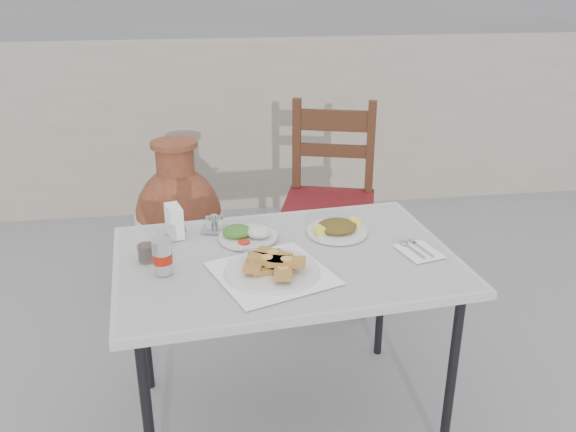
{
  "coord_description": "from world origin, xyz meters",
  "views": [
    {
      "loc": [
        -0.4,
        -1.82,
        1.7
      ],
      "look_at": [
        -0.1,
        0.16,
        0.86
      ],
      "focal_mm": 38.0,
      "sensor_mm": 36.0,
      "label": 1
    }
  ],
  "objects": [
    {
      "name": "napkin_holder",
      "position": [
        -0.51,
        0.34,
        0.79
      ],
      "size": [
        0.08,
        0.11,
        0.12
      ],
      "rotation": [
        0.0,
        0.0,
        0.26
      ],
      "color": "white",
      "rests_on": "cafe_table"
    },
    {
      "name": "back_wall",
      "position": [
        0.0,
        2.5,
        0.6
      ],
      "size": [
        6.0,
        0.25,
        1.2
      ],
      "primitive_type": "cube",
      "color": "gray",
      "rests_on": "ground"
    },
    {
      "name": "salad_rice_plate",
      "position": [
        -0.24,
        0.27,
        0.75
      ],
      "size": [
        0.22,
        0.22,
        0.06
      ],
      "color": "silver",
      "rests_on": "cafe_table"
    },
    {
      "name": "condiment_caddy",
      "position": [
        -0.36,
        0.36,
        0.75
      ],
      "size": [
        0.11,
        0.1,
        0.07
      ],
      "rotation": [
        0.0,
        0.0,
        -0.24
      ],
      "color": "#B1B1B8",
      "rests_on": "cafe_table"
    },
    {
      "name": "salad_chopped_plate",
      "position": [
        0.1,
        0.27,
        0.75
      ],
      "size": [
        0.24,
        0.24,
        0.05
      ],
      "color": "silver",
      "rests_on": "cafe_table"
    },
    {
      "name": "cafe_table",
      "position": [
        -0.12,
        0.11,
        0.68
      ],
      "size": [
        1.27,
        0.92,
        0.73
      ],
      "rotation": [
        0.0,
        0.0,
        0.09
      ],
      "color": "black",
      "rests_on": "ground"
    },
    {
      "name": "terracotta_urn",
      "position": [
        -0.54,
        1.31,
        0.39
      ],
      "size": [
        0.48,
        0.48,
        0.83
      ],
      "color": "brown",
      "rests_on": "ground"
    },
    {
      "name": "soda_can",
      "position": [
        -0.55,
        0.04,
        0.79
      ],
      "size": [
        0.07,
        0.07,
        0.12
      ],
      "color": "silver",
      "rests_on": "cafe_table"
    },
    {
      "name": "pide_plate",
      "position": [
        -0.18,
        -0.02,
        0.76
      ],
      "size": [
        0.46,
        0.46,
        0.07
      ],
      "rotation": [
        0.0,
        0.0,
        0.35
      ],
      "color": "white",
      "rests_on": "cafe_table"
    },
    {
      "name": "chair",
      "position": [
        0.26,
        1.09,
        0.54
      ],
      "size": [
        0.57,
        0.57,
        1.04
      ],
      "rotation": [
        0.0,
        0.0,
        -0.29
      ],
      "color": "#3A1D0F",
      "rests_on": "ground"
    },
    {
      "name": "cola_glass",
      "position": [
        -0.61,
        0.14,
        0.77
      ],
      "size": [
        0.07,
        0.07,
        0.1
      ],
      "color": "white",
      "rests_on": "cafe_table"
    },
    {
      "name": "cutlery_napkin",
      "position": [
        0.36,
        0.08,
        0.73
      ],
      "size": [
        0.16,
        0.19,
        0.01
      ],
      "rotation": [
        0.0,
        0.0,
        0.24
      ],
      "color": "white",
      "rests_on": "cafe_table"
    }
  ]
}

